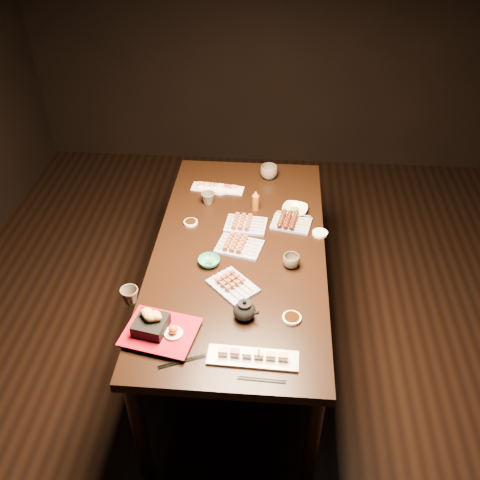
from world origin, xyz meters
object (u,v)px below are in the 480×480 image
Objects in this scene: yakitori_plate_center at (239,244)px; tempura_tray at (160,326)px; teacup_far_left at (208,198)px; condiment_bottle at (256,200)px; teacup_mid_right at (291,261)px; edamame_bowl_green at (209,262)px; teacup_far_right at (269,172)px; dining_table at (239,300)px; edamame_bowl_cream at (295,210)px; sushi_platter_far at (218,187)px; teapot at (244,309)px; teacup_near_left at (130,296)px; yakitori_plate_left at (246,222)px; yakitori_plate_right at (233,283)px; sushi_platter_near at (253,355)px.

tempura_tray reaches higher than yakitori_plate_center.
teacup_far_left is 0.63× the size of condiment_bottle.
teacup_mid_right reaches higher than yakitori_plate_center.
edamame_bowl_green is 0.55m from condiment_bottle.
condiment_bottle reaches higher than tempura_tray.
teacup_far_right reaches higher than teacup_far_left.
tempura_tray is at bearing -105.01° from dining_table.
sushi_platter_far is at bearing 155.90° from edamame_bowl_cream.
teapot is at bearing -119.67° from teacup_mid_right.
yakitori_plate_center is at bearing 113.96° from sushi_platter_far.
teacup_near_left is at bearing 79.60° from sushi_platter_far.
sushi_platter_far is (-0.18, 0.56, 0.39)m from dining_table.
teacup_far_right is 0.36m from condiment_bottle.
yakitori_plate_center is at bearing -130.13° from edamame_bowl_cream.
yakitori_plate_left reaches higher than edamame_bowl_cream.
yakitori_plate_right is at bearing -49.72° from edamame_bowl_green.
sushi_platter_near reaches higher than edamame_bowl_cream.
yakitori_plate_center is 1.86× the size of condiment_bottle.
teapot is 0.98× the size of condiment_bottle.
dining_table is at bearing -62.12° from teacup_far_left.
teacup_far_right is (0.31, 0.16, 0.02)m from sushi_platter_far.
teapot reaches higher than edamame_bowl_cream.
sushi_platter_far is at bearing 124.15° from yakitori_plate_left.
edamame_bowl_cream is at bearing 162.22° from sushi_platter_far.
teacup_mid_right is at bearing 77.15° from sushi_platter_near.
edamame_bowl_green is at bearing -82.34° from teacup_far_left.
sushi_platter_far is at bearing 95.54° from tempura_tray.
tempura_tray is (-0.29, -0.33, 0.03)m from yakitori_plate_right.
yakitori_plate_right is 0.73m from teacup_far_left.
teacup_far_right is 0.86× the size of condiment_bottle.
dining_table is at bearing 113.77° from sushi_platter_far.
edamame_bowl_green is 0.66m from edamame_bowl_cream.
teacup_near_left is at bearing -107.21° from teacup_far_left.
sushi_platter_far is 0.70m from edamame_bowl_green.
dining_table is 0.84m from sushi_platter_near.
sushi_platter_near is 0.93m from yakitori_plate_left.
teacup_mid_right is 0.70× the size of condiment_bottle.
tempura_tray reaches higher than teacup_far_left.
tempura_tray is 2.54× the size of teapot.
yakitori_plate_right is 1.57× the size of edamame_bowl_cream.
tempura_tray reaches higher than teacup_far_right.
teacup_far_left is (-0.21, 0.70, 0.01)m from yakitori_plate_right.
edamame_bowl_green is at bearing 41.61° from teacup_near_left.
tempura_tray reaches higher than dining_table.
sushi_platter_far is 0.16m from teacup_far_left.
edamame_bowl_cream is at bearing -6.10° from teacup_far_left.
yakitori_plate_right is 0.33m from teacup_mid_right.
teacup_near_left reaches higher than sushi_platter_near.
yakitori_plate_left is 0.53m from teacup_far_right.
yakitori_plate_left is at bearing 94.67° from dining_table.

